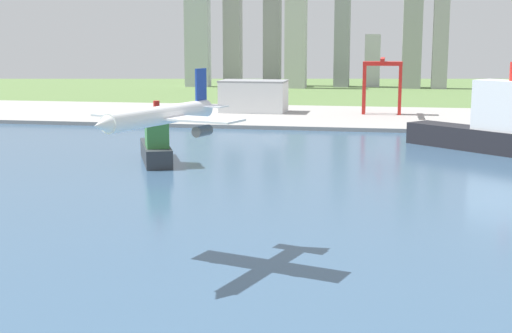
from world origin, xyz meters
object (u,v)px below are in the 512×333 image
object	(u,v)px
port_crane_red	(382,73)
warehouse_main	(254,96)
airplane_landing	(160,116)
cargo_ship	(489,126)
container_barge	(156,145)

from	to	relation	value
port_crane_red	warehouse_main	xyz separation A→B (m)	(-91.33, 1.12, -17.31)
airplane_landing	port_crane_red	distance (m)	352.05
cargo_ship	warehouse_main	size ratio (longest dim) A/B	1.47
warehouse_main	port_crane_red	bearing A→B (deg)	-0.70
airplane_landing	container_barge	world-z (taller)	airplane_landing
container_barge	cargo_ship	xyz separation A→B (m)	(150.18, 61.91, 4.75)
airplane_landing	warehouse_main	xyz separation A→B (m)	(-43.08, 349.81, -22.85)
container_barge	warehouse_main	size ratio (longest dim) A/B	0.95
container_barge	port_crane_red	distance (m)	230.58
port_crane_red	warehouse_main	size ratio (longest dim) A/B	0.92
airplane_landing	port_crane_red	world-z (taller)	airplane_landing
cargo_ship	port_crane_red	bearing A→B (deg)	110.27
cargo_ship	port_crane_red	distance (m)	157.13
airplane_landing	cargo_ship	xyz separation A→B (m)	(102.30, 202.29, -23.93)
cargo_ship	port_crane_red	xyz separation A→B (m)	(-54.05, 146.39, 18.39)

